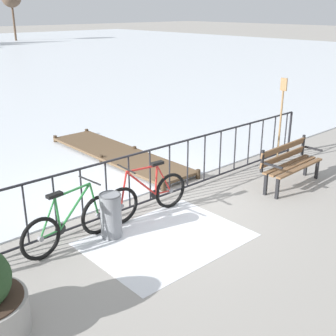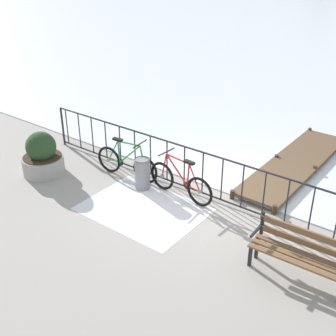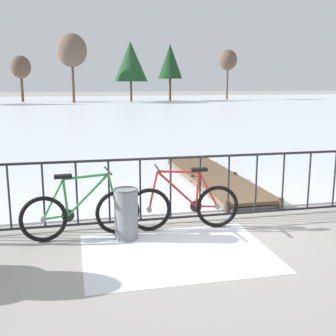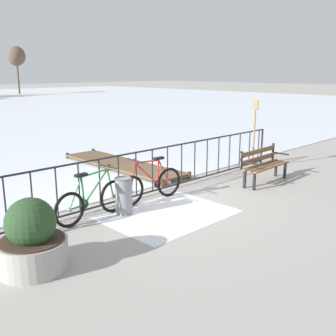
% 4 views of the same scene
% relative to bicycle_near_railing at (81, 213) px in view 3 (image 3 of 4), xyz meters
% --- Properties ---
extents(ground_plane, '(160.00, 160.00, 0.00)m').
position_rel_bicycle_near_railing_xyz_m(ground_plane, '(1.87, 0.36, -0.37)').
color(ground_plane, '#9E9991').
extents(frozen_pond, '(80.00, 56.00, 0.03)m').
position_rel_bicycle_near_railing_xyz_m(frozen_pond, '(1.87, 28.76, -0.35)').
color(frozen_pond, silver).
rests_on(frozen_pond, ground).
extents(snow_patch, '(2.46, 1.84, 0.01)m').
position_rel_bicycle_near_railing_xyz_m(snow_patch, '(1.21, -0.84, -0.36)').
color(snow_patch, white).
rests_on(snow_patch, ground).
extents(railing_fence, '(9.06, 0.06, 1.07)m').
position_rel_bicycle_near_railing_xyz_m(railing_fence, '(1.87, 0.36, 0.19)').
color(railing_fence, '#232328').
rests_on(railing_fence, ground).
extents(bicycle_near_railing, '(1.71, 0.52, 0.97)m').
position_rel_bicycle_near_railing_xyz_m(bicycle_near_railing, '(0.00, 0.00, 0.00)').
color(bicycle_near_railing, black).
rests_on(bicycle_near_railing, ground).
extents(bicycle_second, '(1.71, 0.52, 0.97)m').
position_rel_bicycle_near_railing_xyz_m(bicycle_second, '(1.53, 0.04, 0.00)').
color(bicycle_second, black).
rests_on(bicycle_second, ground).
extents(trash_bin, '(0.35, 0.35, 0.73)m').
position_rel_bicycle_near_railing_xyz_m(trash_bin, '(0.62, -0.17, 0.00)').
color(trash_bin, gray).
rests_on(trash_bin, ground).
extents(wooden_dock, '(1.10, 4.52, 0.20)m').
position_rel_bicycle_near_railing_xyz_m(wooden_dock, '(2.95, 2.87, -0.25)').
color(wooden_dock, brown).
rests_on(wooden_dock, ground).
extents(tree_far_west, '(3.52, 3.52, 6.20)m').
position_rel_bicycle_near_railing_xyz_m(tree_far_west, '(6.17, 39.67, 3.78)').
color(tree_far_west, brown).
rests_on(tree_far_west, ground).
extents(tree_west_mid, '(2.96, 2.96, 6.75)m').
position_rel_bicycle_near_railing_xyz_m(tree_west_mid, '(0.22, 38.57, 4.72)').
color(tree_west_mid, brown).
rests_on(tree_west_mid, ground).
extents(tree_centre, '(2.13, 2.13, 5.72)m').
position_rel_bicycle_near_railing_xyz_m(tree_centre, '(17.86, 42.32, 4.13)').
color(tree_centre, brown).
rests_on(tree_centre, ground).
extents(tree_far_east, '(2.67, 2.67, 6.08)m').
position_rel_bicycle_near_railing_xyz_m(tree_far_east, '(10.61, 40.61, 3.86)').
color(tree_far_east, brown).
rests_on(tree_far_east, ground).
extents(tree_extra, '(2.09, 2.09, 4.73)m').
position_rel_bicycle_near_railing_xyz_m(tree_extra, '(-4.99, 41.64, 3.16)').
color(tree_extra, brown).
rests_on(tree_extra, ground).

